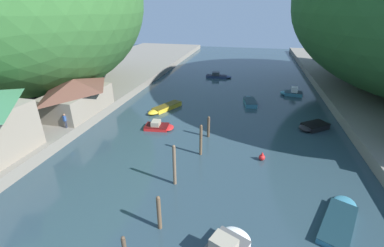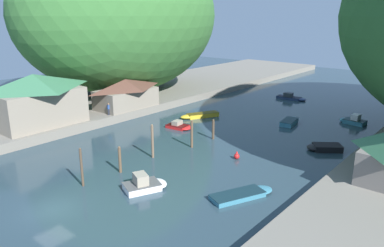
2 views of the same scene
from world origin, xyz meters
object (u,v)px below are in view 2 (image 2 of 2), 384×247
waterfront_building (35,98)px  boat_small_dinghy (146,184)px  channel_buoy_near (237,156)px  person_on_quay (109,108)px  boathouse_shed (126,93)px  boat_mid_channel (323,148)px  boat_moored_right (245,194)px  boat_navy_launch (291,98)px  boat_red_skiff (290,121)px  boat_far_right_bank (352,121)px  boat_far_upstream (180,126)px  boat_open_rowboat (198,115)px

waterfront_building → boat_small_dinghy: size_ratio=2.64×
channel_buoy_near → person_on_quay: bearing=-179.9°
boathouse_shed → boat_mid_channel: bearing=7.7°
boat_moored_right → boat_navy_launch: size_ratio=1.11×
boat_red_skiff → channel_buoy_near: 16.39m
boat_red_skiff → channel_buoy_near: size_ratio=5.18×
waterfront_building → boat_red_skiff: (23.68, 25.07, -4.22)m
boat_far_right_bank → channel_buoy_near: 22.62m
boat_navy_launch → person_on_quay: (-13.25, -30.93, 1.79)m
waterfront_building → boat_far_right_bank: bearing=45.3°
boathouse_shed → boat_small_dinghy: 26.57m
boat_far_upstream → boat_small_dinghy: 18.63m
waterfront_building → person_on_quay: (3.61, 8.74, -2.40)m
boathouse_shed → boat_red_skiff: size_ratio=2.07×
boat_mid_channel → person_on_quay: size_ratio=2.47×
boat_far_upstream → channel_buoy_near: 13.00m
boathouse_shed → boat_navy_launch: (14.84, 26.30, -3.08)m
boat_mid_channel → boat_far_right_bank: bearing=-33.5°
boat_moored_right → boat_navy_launch: bearing=134.0°
waterfront_building → boat_navy_launch: bearing=67.0°
boat_red_skiff → boat_mid_channel: (7.76, -7.71, 0.00)m
boat_far_upstream → boat_navy_launch: 26.72m
boathouse_shed → boat_open_rowboat: bearing=31.1°
boat_far_right_bank → boat_far_upstream: bearing=141.0°
boat_open_rowboat → boat_small_dinghy: bearing=144.3°
waterfront_building → boat_small_dinghy: (23.11, -2.51, -4.08)m
waterfront_building → boat_open_rowboat: 22.78m
boat_open_rowboat → boat_navy_launch: bearing=-78.1°
person_on_quay → boat_small_dinghy: bearing=-118.5°
boathouse_shed → boat_open_rowboat: boathouse_shed is taller
boat_small_dinghy → boat_red_skiff: bearing=112.5°
boat_mid_channel → boat_navy_launch: size_ratio=0.76×
boathouse_shed → boat_red_skiff: boathouse_shed is taller
boat_navy_launch → person_on_quay: person_on_quay is taller
boathouse_shed → boat_small_dinghy: (21.09, -15.88, -2.97)m
boathouse_shed → boat_moored_right: bearing=-21.7°
boat_far_right_bank → channel_buoy_near: boat_far_right_bank is taller
boat_far_upstream → boat_navy_launch: size_ratio=0.68×
boat_small_dinghy → person_on_quay: person_on_quay is taller
boat_far_upstream → boat_far_right_bank: size_ratio=1.00×
waterfront_building → boat_small_dinghy: bearing=-6.2°
boat_red_skiff → boat_navy_launch: (-6.82, 14.60, 0.02)m
boat_far_upstream → boat_moored_right: (17.49, -11.24, -0.09)m
boat_moored_right → boat_small_dinghy: boat_small_dinghy is taller
boat_open_rowboat → boat_mid_channel: bearing=-158.8°
boat_navy_launch → boat_small_dinghy: size_ratio=1.26×
boathouse_shed → boat_far_upstream: size_ratio=2.65×
boat_mid_channel → channel_buoy_near: size_ratio=4.55×
boat_red_skiff → boat_small_dinghy: 27.59m
channel_buoy_near → boat_far_right_bank: bearing=76.9°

